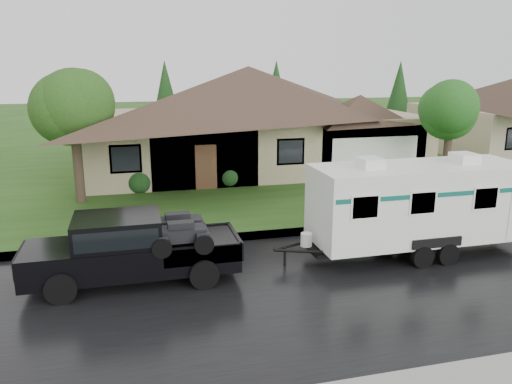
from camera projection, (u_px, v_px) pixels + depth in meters
ground at (291, 260)px, 15.37m from camera, size 140.00×140.00×0.00m
road at (314, 287)px, 13.50m from camera, size 140.00×8.00×0.01m
curb at (271, 234)px, 17.47m from camera, size 140.00×0.50×0.15m
lawn at (212, 165)px, 29.44m from camera, size 140.00×26.00×0.15m
house_main at (254, 106)px, 28.02m from camera, size 19.44×10.80×6.90m
tree_left_green at (73, 106)px, 20.26m from camera, size 3.55×3.55×5.87m
tree_right_green at (451, 112)px, 23.47m from camera, size 3.06×3.06×5.07m
shrub_row at (271, 174)px, 24.42m from camera, size 13.60×1.00×1.00m
pickup_truck at (129, 246)px, 13.62m from camera, size 5.71×2.17×1.90m
travel_trailer at (418, 202)px, 15.56m from camera, size 7.04×2.47×3.16m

